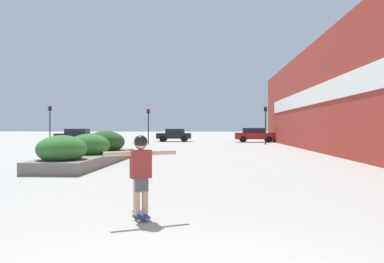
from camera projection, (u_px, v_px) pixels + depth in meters
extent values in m
cube|color=maroon|center=(329.00, 94.00, 23.30)|extent=(0.60, 47.04, 7.54)
cube|color=white|center=(324.00, 92.00, 23.01)|extent=(0.06, 37.12, 1.20)
cube|color=slate|center=(90.00, 159.00, 16.97)|extent=(2.09, 8.84, 0.45)
ellipsoid|color=#33702D|center=(62.00, 149.00, 13.93)|extent=(1.80, 2.08, 1.04)
ellipsoid|color=#33702D|center=(89.00, 145.00, 16.73)|extent=(1.85, 1.84, 1.05)
ellipsoid|color=#234C1E|center=(106.00, 142.00, 19.67)|extent=(1.99, 2.07, 1.17)
cube|color=navy|center=(141.00, 214.00, 6.72)|extent=(0.43, 0.63, 0.01)
cylinder|color=beige|center=(134.00, 215.00, 6.89)|extent=(0.07, 0.07, 0.05)
cylinder|color=beige|center=(142.00, 215.00, 6.95)|extent=(0.07, 0.07, 0.05)
cylinder|color=beige|center=(139.00, 221.00, 6.50)|extent=(0.07, 0.07, 0.05)
cylinder|color=beige|center=(148.00, 220.00, 6.56)|extent=(0.07, 0.07, 0.05)
cylinder|color=tan|center=(137.00, 196.00, 6.69)|extent=(0.16, 0.16, 0.65)
cylinder|color=tan|center=(145.00, 196.00, 6.75)|extent=(0.16, 0.16, 0.65)
cube|color=#4C4C51|center=(141.00, 184.00, 6.72)|extent=(0.29, 0.27, 0.23)
cube|color=maroon|center=(141.00, 164.00, 6.71)|extent=(0.41, 0.32, 0.51)
cylinder|color=tan|center=(117.00, 154.00, 6.55)|extent=(0.47, 0.28, 0.08)
cylinder|color=tan|center=(163.00, 153.00, 6.87)|extent=(0.47, 0.28, 0.08)
sphere|color=tan|center=(141.00, 144.00, 6.71)|extent=(0.21, 0.21, 0.21)
sphere|color=black|center=(141.00, 142.00, 6.71)|extent=(0.24, 0.24, 0.24)
cube|color=maroon|center=(255.00, 136.00, 42.28)|extent=(4.59, 1.71, 0.73)
cube|color=black|center=(254.00, 130.00, 42.28)|extent=(2.52, 1.51, 0.54)
cylinder|color=black|center=(267.00, 139.00, 43.01)|extent=(0.68, 0.22, 0.68)
cylinder|color=black|center=(269.00, 139.00, 41.39)|extent=(0.68, 0.22, 0.68)
cylinder|color=black|center=(242.00, 139.00, 43.17)|extent=(0.68, 0.22, 0.68)
cylinder|color=black|center=(243.00, 139.00, 41.55)|extent=(0.68, 0.22, 0.68)
cube|color=black|center=(174.00, 136.00, 44.03)|extent=(4.00, 1.87, 0.64)
cube|color=black|center=(175.00, 131.00, 44.02)|extent=(2.20, 1.64, 0.50)
cylinder|color=black|center=(163.00, 139.00, 43.22)|extent=(0.72, 0.22, 0.72)
cylinder|color=black|center=(165.00, 138.00, 44.99)|extent=(0.72, 0.22, 0.72)
cylinder|color=black|center=(184.00, 139.00, 43.08)|extent=(0.72, 0.22, 0.72)
cylinder|color=black|center=(185.00, 138.00, 44.85)|extent=(0.72, 0.22, 0.72)
cube|color=black|center=(76.00, 137.00, 40.17)|extent=(4.10, 1.92, 0.71)
cube|color=black|center=(77.00, 131.00, 40.16)|extent=(2.25, 1.69, 0.51)
cylinder|color=black|center=(61.00, 140.00, 39.34)|extent=(0.61, 0.22, 0.61)
cylinder|color=black|center=(68.00, 140.00, 41.16)|extent=(0.61, 0.22, 0.61)
cylinder|color=black|center=(85.00, 140.00, 39.20)|extent=(0.61, 0.22, 0.61)
cylinder|color=black|center=(90.00, 140.00, 41.02)|extent=(0.61, 0.22, 0.61)
cube|color=maroon|center=(345.00, 136.00, 42.73)|extent=(4.47, 1.78, 0.74)
cube|color=black|center=(343.00, 130.00, 42.73)|extent=(2.46, 1.57, 0.58)
cylinder|color=black|center=(354.00, 139.00, 43.50)|extent=(0.64, 0.22, 0.64)
cylinder|color=black|center=(360.00, 139.00, 41.81)|extent=(0.64, 0.22, 0.64)
cylinder|color=black|center=(330.00, 139.00, 43.65)|extent=(0.64, 0.22, 0.64)
cylinder|color=black|center=(335.00, 139.00, 41.96)|extent=(0.64, 0.22, 0.64)
cylinder|color=black|center=(148.00, 129.00, 36.86)|extent=(0.11, 0.11, 3.04)
cube|color=black|center=(148.00, 111.00, 36.84)|extent=(0.28, 0.20, 0.45)
sphere|color=red|center=(148.00, 110.00, 36.72)|extent=(0.15, 0.15, 0.15)
sphere|color=#2D2823|center=(148.00, 111.00, 36.72)|extent=(0.15, 0.15, 0.15)
sphere|color=#2D2823|center=(148.00, 113.00, 36.72)|extent=(0.15, 0.15, 0.15)
cylinder|color=black|center=(265.00, 128.00, 36.09)|extent=(0.11, 0.11, 3.23)
cube|color=black|center=(265.00, 109.00, 36.07)|extent=(0.28, 0.20, 0.45)
sphere|color=red|center=(266.00, 107.00, 35.95)|extent=(0.15, 0.15, 0.15)
sphere|color=#2D2823|center=(266.00, 109.00, 35.95)|extent=(0.15, 0.15, 0.15)
sphere|color=#2D2823|center=(266.00, 110.00, 35.95)|extent=(0.15, 0.15, 0.15)
cylinder|color=black|center=(50.00, 128.00, 36.50)|extent=(0.11, 0.11, 3.30)
cube|color=black|center=(50.00, 108.00, 36.48)|extent=(0.28, 0.20, 0.45)
sphere|color=red|center=(49.00, 107.00, 36.36)|extent=(0.15, 0.15, 0.15)
sphere|color=#2D2823|center=(49.00, 108.00, 36.36)|extent=(0.15, 0.15, 0.15)
sphere|color=#2D2823|center=(49.00, 110.00, 36.36)|extent=(0.15, 0.15, 0.15)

